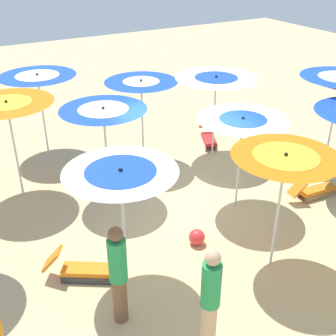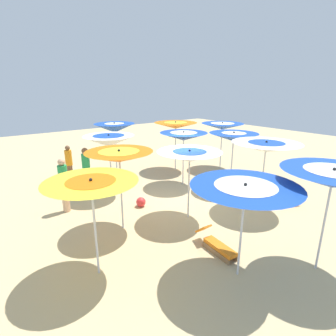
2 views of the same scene
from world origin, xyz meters
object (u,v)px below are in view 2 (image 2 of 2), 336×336
Objects in this scene: beach_umbrella_7 at (189,156)px; beach_umbrella_3 at (234,137)px; beach_umbrella_5 at (109,141)px; beach_umbrella_9 at (333,179)px; beach_umbrella_2 at (115,128)px; beach_umbrella_0 at (222,126)px; beachgoer_0 at (86,170)px; beachgoer_1 at (64,184)px; beach_umbrella_1 at (176,125)px; lounger_2 at (217,245)px; beach_ball at (141,202)px; beachgoer_2 at (69,163)px; beach_umbrella_6 at (266,147)px; lounger_0 at (281,200)px; lounger_1 at (115,181)px; beach_umbrella_4 at (184,136)px; beach_umbrella_8 at (119,157)px; beach_umbrella_10 at (245,195)px; beach_umbrella_11 at (92,190)px.

beach_umbrella_3 is at bearing -164.35° from beach_umbrella_7.
beach_umbrella_9 is at bearing 103.66° from beach_umbrella_5.
beach_umbrella_0 is at bearing 146.55° from beach_umbrella_2.
beachgoer_0 reaches higher than beachgoer_1.
beach_umbrella_9 is at bearing -164.26° from beachgoer_0.
beach_umbrella_1 is 8.43m from beach_umbrella_9.
lounger_2 is (0.68, 1.89, -1.86)m from beach_umbrella_7.
beach_umbrella_2 is at bearing -106.60° from beach_ball.
beachgoer_2 is at bearing -16.42° from beach_umbrella_1.
lounger_0 is at bearing 154.34° from beach_umbrella_6.
beach_umbrella_5 reaches higher than lounger_1.
beachgoer_1 is at bearing 13.93° from beach_umbrella_1.
beach_umbrella_6 is 1.27× the size of beachgoer_0.
beach_umbrella_6 is at bearing -1.74° from lounger_0.
lounger_0 is 3.92m from lounger_2.
beach_umbrella_2 is 5.84m from beach_umbrella_3.
beachgoer_0 is at bearing -30.53° from beach_umbrella_5.
beachgoer_1 is at bearing -145.02° from beachgoer_2.
beachgoer_2 is 4.36m from beach_ball.
beach_umbrella_5 reaches higher than beach_umbrella_7.
beach_umbrella_3 reaches higher than beachgoer_1.
beach_umbrella_2 reaches higher than beach_umbrella_4.
beach_umbrella_0 is 0.98× the size of beach_umbrella_2.
beach_umbrella_0 is 2.92m from beach_umbrella_3.
beach_umbrella_5 is (2.96, -0.89, 0.03)m from beach_umbrella_4.
beach_umbrella_0 is 8.16m from beach_umbrella_9.
beach_umbrella_9 is (-0.66, 3.76, 0.18)m from beach_umbrella_7.
beach_umbrella_0 is at bearing -148.18° from beach_umbrella_7.
beach_umbrella_8 is 0.98× the size of beach_umbrella_9.
beachgoer_2 is (1.32, -1.73, 0.66)m from lounger_1.
beach_umbrella_0 reaches higher than beach_umbrella_4.
lounger_0 is at bearing 92.21° from beach_umbrella_1.
beach_umbrella_1 is 1.02× the size of beach_umbrella_8.
beach_umbrella_9 reaches higher than beachgoer_0.
beach_umbrella_3 is 5.19m from beach_umbrella_8.
beach_umbrella_7 is at bearing 165.58° from lounger_2.
beach_umbrella_9 is at bearing 148.54° from beach_umbrella_10.
beach_umbrella_4 is 0.94× the size of beach_umbrella_9.
beach_umbrella_1 is 6.31m from beachgoer_1.
beach_umbrella_7 reaches higher than beachgoer_1.
lounger_0 is (-0.74, 0.35, -1.99)m from beach_umbrella_6.
beach_umbrella_11 reaches higher than lounger_2.
beachgoer_1 is at bearing -28.94° from beach_ball.
lounger_1 is 1.52m from beachgoer_0.
beach_umbrella_9 reaches higher than beach_ball.
beach_umbrella_5 is 1.77× the size of lounger_2.
beach_umbrella_7 is 0.99× the size of beach_umbrella_11.
beach_umbrella_9 reaches higher than beachgoer_1.
beach_umbrella_11 is at bearing 13.06° from beach_umbrella_7.
beach_umbrella_7 is 1.00× the size of beach_umbrella_10.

